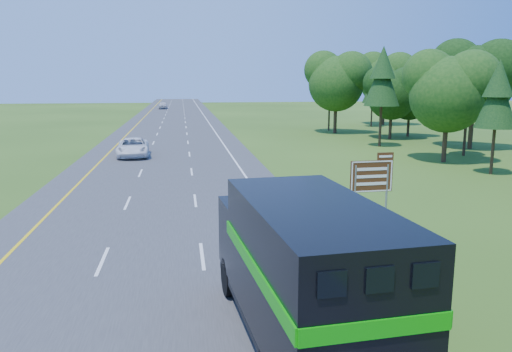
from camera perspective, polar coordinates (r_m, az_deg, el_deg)
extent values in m
cube|color=#38383A|center=(57.46, -9.66, 4.13)|extent=(15.00, 260.00, 0.04)
cube|color=yellow|center=(57.84, -15.13, 3.98)|extent=(0.15, 260.00, 0.01)
cube|color=white|center=(57.61, -4.17, 4.30)|extent=(0.15, 260.00, 0.01)
cylinder|color=black|center=(15.68, -3.01, -11.38)|extent=(0.47, 1.22, 1.20)
cylinder|color=black|center=(16.21, 5.12, -10.66)|extent=(0.47, 1.22, 1.20)
cube|color=black|center=(12.80, 5.10, -16.12)|extent=(3.30, 8.89, 0.30)
cube|color=black|center=(15.36, 1.24, -6.62)|extent=(2.82, 2.17, 2.07)
cube|color=black|center=(16.15, 0.37, -3.74)|extent=(2.39, 0.26, 0.65)
cube|color=black|center=(11.47, 6.44, -10.41)|extent=(3.21, 6.51, 2.99)
cube|color=#099C08|center=(8.75, 13.70, -16.66)|extent=(2.72, 0.26, 0.33)
cube|color=#099C08|center=(11.06, -0.43, -10.34)|extent=(0.54, 6.30, 0.33)
cube|color=#099C08|center=(11.93, 12.81, -9.00)|extent=(0.54, 6.30, 0.33)
cube|color=black|center=(8.07, 8.67, -12.16)|extent=(0.49, 0.08, 0.44)
cube|color=black|center=(8.39, 13.97, -11.45)|extent=(0.49, 0.08, 0.44)
cube|color=black|center=(8.77, 18.81, -10.71)|extent=(0.49, 0.08, 0.44)
imported|color=white|center=(45.03, -13.88, 3.20)|extent=(2.97, 5.90, 1.60)
imported|color=#B7B7BE|center=(121.29, -10.60, 7.96)|extent=(2.27, 5.15, 1.72)
cylinder|color=gray|center=(22.85, 11.21, -2.34)|extent=(0.10, 0.10, 2.88)
cylinder|color=gray|center=(23.47, 14.68, -2.15)|extent=(0.10, 0.10, 2.88)
cube|color=#48240F|center=(22.96, 13.06, -0.03)|extent=(2.01, 0.15, 1.44)
cube|color=#48240F|center=(23.08, 14.57, 2.20)|extent=(0.77, 0.09, 0.35)
cube|color=white|center=(22.93, 13.10, -0.04)|extent=(1.92, 0.10, 1.38)
cube|color=#E65C0C|center=(23.26, 10.14, -4.21)|extent=(0.09, 0.04, 1.19)
cube|color=white|center=(23.18, 10.17, -3.43)|extent=(0.10, 0.05, 0.13)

